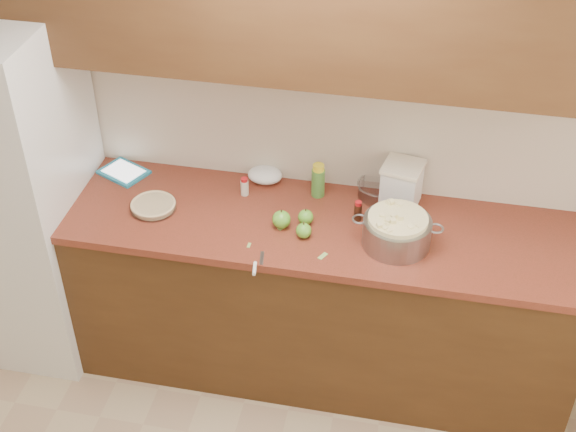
% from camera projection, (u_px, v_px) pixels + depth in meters
% --- Properties ---
extents(room_shell, '(3.60, 3.60, 3.60)m').
position_uv_depth(room_shell, '(211.00, 428.00, 2.30)').
color(room_shell, tan).
rests_on(room_shell, ground).
extents(counter_run, '(2.64, 0.68, 0.92)m').
position_uv_depth(counter_run, '(302.00, 294.00, 3.96)').
color(counter_run, '#492C14').
rests_on(counter_run, ground).
extents(fridge, '(0.70, 0.70, 1.80)m').
position_uv_depth(fridge, '(10.00, 193.00, 3.89)').
color(fridge, white).
rests_on(fridge, ground).
extents(pie, '(0.22, 0.22, 0.03)m').
position_uv_depth(pie, '(153.00, 206.00, 3.74)').
color(pie, silver).
rests_on(pie, counter_run).
extents(colander, '(0.40, 0.30, 0.15)m').
position_uv_depth(colander, '(397.00, 231.00, 3.51)').
color(colander, gray).
rests_on(colander, counter_run).
extents(flour_canister, '(0.21, 0.21, 0.22)m').
position_uv_depth(flour_canister, '(402.00, 184.00, 3.72)').
color(flour_canister, white).
rests_on(flour_canister, counter_run).
extents(tablet, '(0.27, 0.25, 0.02)m').
position_uv_depth(tablet, '(124.00, 172.00, 3.98)').
color(tablet, teal).
rests_on(tablet, counter_run).
extents(paring_knife, '(0.04, 0.16, 0.02)m').
position_uv_depth(paring_knife, '(256.00, 267.00, 3.42)').
color(paring_knife, gray).
rests_on(paring_knife, counter_run).
extents(lemon_bottle, '(0.06, 0.06, 0.17)m').
position_uv_depth(lemon_bottle, '(318.00, 181.00, 3.79)').
color(lemon_bottle, '#4C8C38').
rests_on(lemon_bottle, counter_run).
extents(cinnamon_shaker, '(0.04, 0.04, 0.09)m').
position_uv_depth(cinnamon_shaker, '(245.00, 187.00, 3.82)').
color(cinnamon_shaker, beige).
rests_on(cinnamon_shaker, counter_run).
extents(vanilla_bottle, '(0.04, 0.04, 0.10)m').
position_uv_depth(vanilla_bottle, '(358.00, 211.00, 3.66)').
color(vanilla_bottle, black).
rests_on(vanilla_bottle, counter_run).
extents(mixing_bowl, '(0.20, 0.20, 0.07)m').
position_uv_depth(mixing_bowl, '(378.00, 189.00, 3.81)').
color(mixing_bowl, silver).
rests_on(mixing_bowl, counter_run).
extents(paper_towel, '(0.17, 0.14, 0.07)m').
position_uv_depth(paper_towel, '(265.00, 175.00, 3.91)').
color(paper_towel, white).
rests_on(paper_towel, counter_run).
extents(apple_left, '(0.08, 0.08, 0.10)m').
position_uv_depth(apple_left, '(281.00, 219.00, 3.62)').
color(apple_left, '#5DAC2E').
rests_on(apple_left, counter_run).
extents(apple_center, '(0.07, 0.07, 0.08)m').
position_uv_depth(apple_center, '(306.00, 217.00, 3.64)').
color(apple_center, '#5DAC2E').
rests_on(apple_center, counter_run).
extents(apple_front, '(0.07, 0.07, 0.08)m').
position_uv_depth(apple_front, '(304.00, 231.00, 3.57)').
color(apple_front, '#5DAC2E').
rests_on(apple_front, counter_run).
extents(peel_a, '(0.05, 0.05, 0.00)m').
position_uv_depth(peel_a, '(283.00, 227.00, 3.64)').
color(peel_a, '#95BE5C').
rests_on(peel_a, counter_run).
extents(peel_b, '(0.04, 0.05, 0.00)m').
position_uv_depth(peel_b, '(323.00, 256.00, 3.48)').
color(peel_b, '#95BE5C').
rests_on(peel_b, counter_run).
extents(peel_c, '(0.01, 0.03, 0.00)m').
position_uv_depth(peel_c, '(249.00, 245.00, 3.54)').
color(peel_c, '#95BE5C').
rests_on(peel_c, counter_run).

